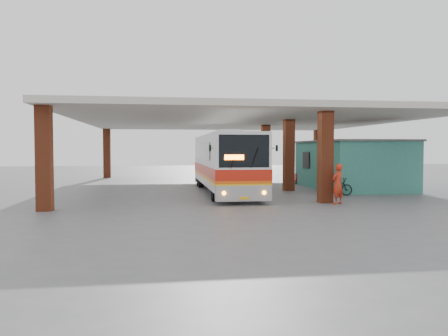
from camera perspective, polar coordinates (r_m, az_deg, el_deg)
ground at (r=23.45m, az=3.49°, el=-3.76°), size 90.00×90.00×0.00m
brick_columns at (r=28.50m, az=4.28°, el=1.73°), size 20.10×21.60×4.35m
canopy_roof at (r=29.85m, az=1.91°, el=6.23°), size 21.00×23.00×0.30m
shop_building at (r=29.50m, az=16.28°, el=0.47°), size 5.20×8.20×3.11m
coach_bus at (r=25.50m, az=0.11°, el=0.76°), size 2.63×12.34×3.59m
motorcycle at (r=24.62m, az=14.36°, el=-2.40°), size 1.90×0.79×0.97m
pedestrian at (r=20.83m, az=14.63°, el=-2.05°), size 0.82×0.73×1.87m
red_chair at (r=32.16m, az=9.22°, el=-1.46°), size 0.44×0.44×0.76m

